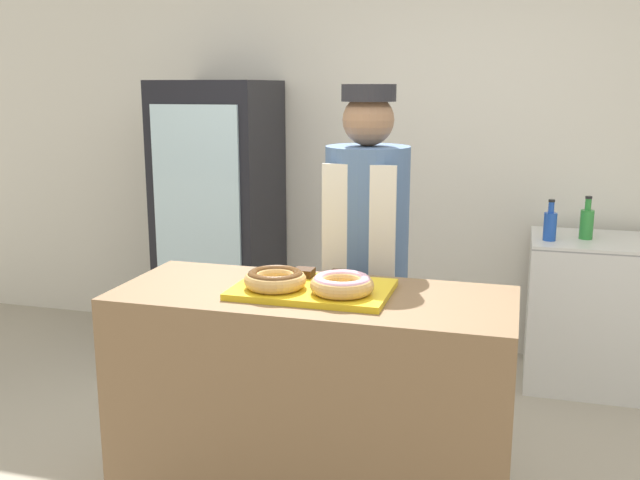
{
  "coord_description": "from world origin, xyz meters",
  "views": [
    {
      "loc": [
        0.73,
        -2.45,
        1.7
      ],
      "look_at": [
        0.0,
        0.1,
        1.13
      ],
      "focal_mm": 40.0,
      "sensor_mm": 36.0,
      "label": 1
    }
  ],
  "objects_px": {
    "donut_light_glaze": "(342,284)",
    "bottle_green": "(587,223)",
    "baker_person": "(366,267)",
    "chest_freezer": "(608,313)",
    "serving_tray": "(313,289)",
    "donut_chocolate_glaze": "(275,278)",
    "brownie_back_right": "(340,275)",
    "bottle_blue": "(550,225)",
    "beverage_fridge": "(220,217)",
    "brownie_back_left": "(304,273)"
  },
  "relations": [
    {
      "from": "donut_light_glaze",
      "to": "bottle_green",
      "type": "relative_size",
      "value": 0.95
    },
    {
      "from": "brownie_back_right",
      "to": "chest_freezer",
      "type": "xyz_separation_m",
      "value": [
        1.18,
        1.61,
        -0.55
      ]
    },
    {
      "from": "donut_light_glaze",
      "to": "brownie_back_left",
      "type": "xyz_separation_m",
      "value": [
        -0.2,
        0.18,
        -0.02
      ]
    },
    {
      "from": "bottle_green",
      "to": "chest_freezer",
      "type": "bearing_deg",
      "value": 4.96
    },
    {
      "from": "brownie_back_left",
      "to": "brownie_back_right",
      "type": "height_order",
      "value": "same"
    },
    {
      "from": "serving_tray",
      "to": "brownie_back_right",
      "type": "distance_m",
      "value": 0.15
    },
    {
      "from": "baker_person",
      "to": "bottle_blue",
      "type": "xyz_separation_m",
      "value": [
        0.82,
        1.04,
        0.04
      ]
    },
    {
      "from": "donut_chocolate_glaze",
      "to": "beverage_fridge",
      "type": "relative_size",
      "value": 0.13
    },
    {
      "from": "donut_chocolate_glaze",
      "to": "chest_freezer",
      "type": "bearing_deg",
      "value": 52.57
    },
    {
      "from": "serving_tray",
      "to": "bottle_green",
      "type": "bearing_deg",
      "value": 57.66
    },
    {
      "from": "baker_person",
      "to": "brownie_back_right",
      "type": "bearing_deg",
      "value": -90.62
    },
    {
      "from": "donut_chocolate_glaze",
      "to": "chest_freezer",
      "type": "distance_m",
      "value": 2.33
    },
    {
      "from": "donut_chocolate_glaze",
      "to": "bottle_green",
      "type": "height_order",
      "value": "bottle_green"
    },
    {
      "from": "donut_chocolate_glaze",
      "to": "bottle_green",
      "type": "xyz_separation_m",
      "value": [
        1.22,
        1.78,
        -0.05
      ]
    },
    {
      "from": "donut_light_glaze",
      "to": "bottle_blue",
      "type": "xyz_separation_m",
      "value": [
        0.77,
        1.68,
        -0.06
      ]
    },
    {
      "from": "serving_tray",
      "to": "brownie_back_left",
      "type": "bearing_deg",
      "value": 119.97
    },
    {
      "from": "beverage_fridge",
      "to": "bottle_blue",
      "type": "relative_size",
      "value": 7.56
    },
    {
      "from": "serving_tray",
      "to": "donut_chocolate_glaze",
      "type": "distance_m",
      "value": 0.15
    },
    {
      "from": "baker_person",
      "to": "serving_tray",
      "type": "bearing_deg",
      "value": -97.48
    },
    {
      "from": "chest_freezer",
      "to": "bottle_green",
      "type": "height_order",
      "value": "bottle_green"
    },
    {
      "from": "donut_chocolate_glaze",
      "to": "brownie_back_right",
      "type": "height_order",
      "value": "donut_chocolate_glaze"
    },
    {
      "from": "serving_tray",
      "to": "donut_light_glaze",
      "type": "height_order",
      "value": "donut_light_glaze"
    },
    {
      "from": "beverage_fridge",
      "to": "bottle_green",
      "type": "distance_m",
      "value": 2.23
    },
    {
      "from": "serving_tray",
      "to": "bottle_blue",
      "type": "xyz_separation_m",
      "value": [
        0.89,
        1.63,
        -0.01
      ]
    },
    {
      "from": "bottle_green",
      "to": "donut_chocolate_glaze",
      "type": "bearing_deg",
      "value": -124.37
    },
    {
      "from": "donut_light_glaze",
      "to": "bottle_green",
      "type": "height_order",
      "value": "bottle_green"
    },
    {
      "from": "donut_chocolate_glaze",
      "to": "brownie_back_right",
      "type": "distance_m",
      "value": 0.27
    },
    {
      "from": "baker_person",
      "to": "bottle_blue",
      "type": "bearing_deg",
      "value": 51.89
    },
    {
      "from": "donut_light_glaze",
      "to": "brownie_back_right",
      "type": "bearing_deg",
      "value": 106.81
    },
    {
      "from": "brownie_back_left",
      "to": "brownie_back_right",
      "type": "relative_size",
      "value": 1.0
    },
    {
      "from": "donut_chocolate_glaze",
      "to": "donut_light_glaze",
      "type": "relative_size",
      "value": 1.0
    },
    {
      "from": "donut_chocolate_glaze",
      "to": "baker_person",
      "type": "relative_size",
      "value": 0.14
    },
    {
      "from": "bottle_green",
      "to": "donut_light_glaze",
      "type": "bearing_deg",
      "value": -118.43
    },
    {
      "from": "serving_tray",
      "to": "donut_chocolate_glaze",
      "type": "relative_size",
      "value": 2.5
    },
    {
      "from": "bottle_green",
      "to": "baker_person",
      "type": "bearing_deg",
      "value": -131.69
    },
    {
      "from": "baker_person",
      "to": "beverage_fridge",
      "type": "relative_size",
      "value": 0.98
    },
    {
      "from": "bottle_blue",
      "to": "bottle_green",
      "type": "relative_size",
      "value": 0.95
    },
    {
      "from": "baker_person",
      "to": "chest_freezer",
      "type": "xyz_separation_m",
      "value": [
        1.17,
        1.15,
        -0.47
      ]
    },
    {
      "from": "chest_freezer",
      "to": "bottle_blue",
      "type": "xyz_separation_m",
      "value": [
        -0.35,
        -0.11,
        0.51
      ]
    },
    {
      "from": "donut_chocolate_glaze",
      "to": "beverage_fridge",
      "type": "distance_m",
      "value": 2.06
    },
    {
      "from": "chest_freezer",
      "to": "bottle_green",
      "type": "relative_size",
      "value": 3.69
    },
    {
      "from": "brownie_back_left",
      "to": "bottle_green",
      "type": "height_order",
      "value": "bottle_green"
    },
    {
      "from": "serving_tray",
      "to": "brownie_back_right",
      "type": "relative_size",
      "value": 7.85
    },
    {
      "from": "beverage_fridge",
      "to": "chest_freezer",
      "type": "xyz_separation_m",
      "value": [
        2.38,
        0.01,
        -0.43
      ]
    },
    {
      "from": "beverage_fridge",
      "to": "bottle_blue",
      "type": "xyz_separation_m",
      "value": [
        2.03,
        -0.11,
        0.08
      ]
    },
    {
      "from": "brownie_back_left",
      "to": "chest_freezer",
      "type": "relative_size",
      "value": 0.08
    },
    {
      "from": "brownie_back_left",
      "to": "bottle_green",
      "type": "distance_m",
      "value": 1.98
    },
    {
      "from": "brownie_back_right",
      "to": "baker_person",
      "type": "height_order",
      "value": "baker_person"
    },
    {
      "from": "brownie_back_right",
      "to": "bottle_green",
      "type": "relative_size",
      "value": 0.3
    },
    {
      "from": "brownie_back_right",
      "to": "bottle_blue",
      "type": "height_order",
      "value": "bottle_blue"
    }
  ]
}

